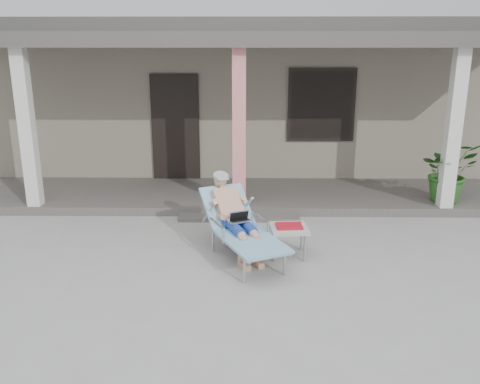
{
  "coord_description": "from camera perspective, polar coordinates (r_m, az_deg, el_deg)",
  "views": [
    {
      "loc": [
        0.12,
        -6.13,
        2.83
      ],
      "look_at": [
        0.03,
        0.6,
        0.85
      ],
      "focal_mm": 38.0,
      "sensor_mm": 36.0,
      "label": 1
    }
  ],
  "objects": [
    {
      "name": "porch_deck",
      "position": [
        9.53,
        -0.03,
        -0.39
      ],
      "size": [
        10.0,
        2.0,
        0.15
      ],
      "primitive_type": "cube",
      "color": "#605B56",
      "rests_on": "ground"
    },
    {
      "name": "house",
      "position": [
        12.68,
        0.19,
        11.14
      ],
      "size": [
        10.4,
        5.4,
        3.3
      ],
      "color": "gray",
      "rests_on": "ground"
    },
    {
      "name": "potted_palm",
      "position": [
        9.54,
        22.35,
        2.13
      ],
      "size": [
        1.19,
        1.12,
        1.06
      ],
      "primitive_type": "imported",
      "rotation": [
        0.0,
        0.0,
        0.39
      ],
      "color": "#26591E",
      "rests_on": "porch_deck"
    },
    {
      "name": "lounger",
      "position": [
        6.86,
        -0.25,
        -1.75
      ],
      "size": [
        1.29,
        1.78,
        1.13
      ],
      "rotation": [
        0.0,
        0.0,
        0.43
      ],
      "color": "#B7B7BC",
      "rests_on": "ground"
    },
    {
      "name": "porch_step",
      "position": [
        8.45,
        -0.13,
        -2.89
      ],
      "size": [
        2.0,
        0.3,
        0.07
      ],
      "primitive_type": "cube",
      "color": "#605B56",
      "rests_on": "ground"
    },
    {
      "name": "ground",
      "position": [
        6.75,
        -0.36,
        -8.39
      ],
      "size": [
        60.0,
        60.0,
        0.0
      ],
      "primitive_type": "plane",
      "color": "#9E9E99",
      "rests_on": "ground"
    },
    {
      "name": "side_table",
      "position": [
        6.97,
        5.52,
        -4.25
      ],
      "size": [
        0.54,
        0.54,
        0.45
      ],
      "rotation": [
        0.0,
        0.0,
        0.08
      ],
      "color": "#B7B7B2",
      "rests_on": "ground"
    },
    {
      "name": "porch_overhang",
      "position": [
        9.07,
        -0.03,
        16.14
      ],
      "size": [
        10.0,
        2.3,
        2.85
      ],
      "color": "silver",
      "rests_on": "porch_deck"
    }
  ]
}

